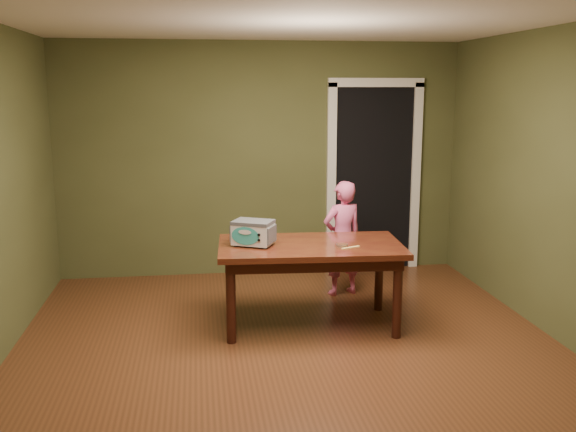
{
  "coord_description": "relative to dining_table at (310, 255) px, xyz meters",
  "views": [
    {
      "loc": [
        -0.71,
        -4.64,
        2.09
      ],
      "look_at": [
        0.09,
        1.0,
        0.95
      ],
      "focal_mm": 40.0,
      "sensor_mm": 36.0,
      "label": 1
    }
  ],
  "objects": [
    {
      "name": "floor",
      "position": [
        -0.25,
        -0.73,
        -0.65
      ],
      "size": [
        5.0,
        5.0,
        0.0
      ],
      "primitive_type": "plane",
      "color": "#5A2F19",
      "rests_on": "ground"
    },
    {
      "name": "room_shell",
      "position": [
        -0.25,
        -0.73,
        1.06
      ],
      "size": [
        4.52,
        5.02,
        2.61
      ],
      "color": "#4B502A",
      "rests_on": "ground"
    },
    {
      "name": "doorway",
      "position": [
        1.05,
        2.05,
        0.41
      ],
      "size": [
        1.1,
        0.66,
        2.25
      ],
      "color": "black",
      "rests_on": "ground"
    },
    {
      "name": "dining_table",
      "position": [
        0.0,
        0.0,
        0.0
      ],
      "size": [
        1.65,
        0.99,
        0.75
      ],
      "rotation": [
        0.0,
        0.0,
        -0.06
      ],
      "color": "#3D150D",
      "rests_on": "floor"
    },
    {
      "name": "toy_oven",
      "position": [
        -0.5,
        0.02,
        0.22
      ],
      "size": [
        0.41,
        0.36,
        0.22
      ],
      "rotation": [
        0.0,
        0.0,
        -0.45
      ],
      "color": "#4C4F54",
      "rests_on": "dining_table"
    },
    {
      "name": "baking_pan",
      "position": [
        0.25,
        -0.13,
        0.11
      ],
      "size": [
        0.1,
        0.1,
        0.02
      ],
      "color": "silver",
      "rests_on": "dining_table"
    },
    {
      "name": "spatula",
      "position": [
        0.31,
        -0.19,
        0.1
      ],
      "size": [
        0.17,
        0.09,
        0.01
      ],
      "primitive_type": "cube",
      "rotation": [
        0.0,
        0.0,
        0.41
      ],
      "color": "#F5CE6A",
      "rests_on": "dining_table"
    },
    {
      "name": "child",
      "position": [
        0.48,
        0.83,
        -0.06
      ],
      "size": [
        0.49,
        0.39,
        1.18
      ],
      "primitive_type": "imported",
      "rotation": [
        0.0,
        0.0,
        3.43
      ],
      "color": "pink",
      "rests_on": "floor"
    }
  ]
}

